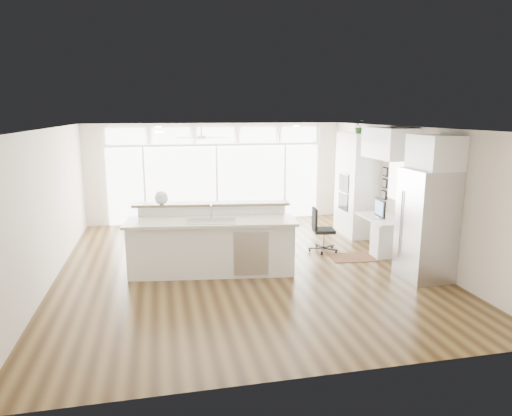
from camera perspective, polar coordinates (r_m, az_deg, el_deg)
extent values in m
cube|color=#3B2812|center=(9.13, -1.62, -7.26)|extent=(7.00, 8.00, 0.02)
cube|color=silver|center=(8.63, -1.72, 10.00)|extent=(7.00, 8.00, 0.02)
cube|color=silver|center=(12.69, -4.99, 4.43)|extent=(7.00, 0.04, 2.70)
cube|color=silver|center=(5.02, 6.78, -7.14)|extent=(7.00, 0.04, 2.70)
cube|color=silver|center=(8.85, -24.54, 0.17)|extent=(0.04, 8.00, 2.70)
cube|color=silver|center=(10.02, 18.43, 1.88)|extent=(0.04, 8.00, 2.70)
cube|color=silver|center=(12.67, -4.93, 3.05)|extent=(5.80, 0.06, 2.08)
cube|color=silver|center=(12.54, -5.04, 9.07)|extent=(5.90, 0.06, 0.40)
cube|color=white|center=(10.22, 17.46, 3.27)|extent=(0.04, 0.85, 0.85)
cube|color=white|center=(11.35, -6.85, 9.25)|extent=(1.16, 1.16, 0.32)
cube|color=white|center=(8.83, -1.96, 9.91)|extent=(3.40, 3.00, 0.02)
cube|color=white|center=(11.46, 12.43, 2.89)|extent=(0.64, 1.20, 2.50)
cube|color=white|center=(10.30, 15.46, -3.21)|extent=(0.72, 1.30, 0.76)
cube|color=white|center=(10.00, 16.29, 7.78)|extent=(0.64, 1.30, 0.64)
cube|color=silver|center=(8.76, 20.52, -1.97)|extent=(0.76, 0.90, 2.00)
cube|color=white|center=(8.59, 21.49, 6.51)|extent=(0.64, 0.90, 0.60)
cube|color=black|center=(10.78, 15.80, 2.98)|extent=(0.06, 0.22, 0.80)
cube|color=white|center=(8.60, -5.55, -4.07)|extent=(3.29, 1.60, 1.25)
cube|color=#3A1F12|center=(9.81, 11.94, -6.05)|extent=(0.97, 0.74, 0.01)
cube|color=black|center=(10.01, 8.48, -2.75)|extent=(0.56, 0.52, 0.96)
sphere|color=silver|center=(8.89, -11.74, 1.27)|extent=(0.32, 0.32, 0.26)
cube|color=black|center=(10.13, 15.24, 0.00)|extent=(0.12, 0.51, 0.42)
cube|color=silver|center=(10.09, 14.32, -1.18)|extent=(0.13, 0.30, 0.01)
imported|color=#2C5C27|center=(11.33, 12.74, 9.74)|extent=(0.32, 0.34, 0.24)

